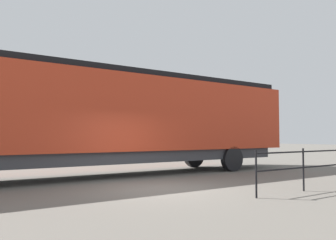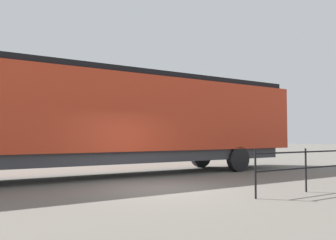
# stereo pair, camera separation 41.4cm
# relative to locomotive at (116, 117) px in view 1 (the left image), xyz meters

# --- Properties ---
(ground_plane) EXTENTS (120.00, 120.00, 0.00)m
(ground_plane) POSITION_rel_locomotive_xyz_m (3.80, -0.55, -2.31)
(ground_plane) COLOR #666059
(locomotive) EXTENTS (2.97, 17.52, 4.11)m
(locomotive) POSITION_rel_locomotive_xyz_m (0.00, 0.00, 0.00)
(locomotive) COLOR red
(locomotive) RESTS_ON ground_plane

